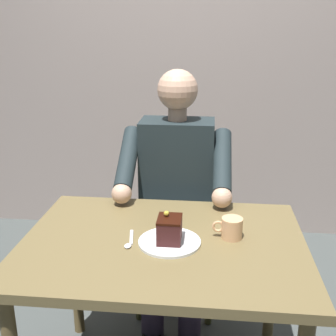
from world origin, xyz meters
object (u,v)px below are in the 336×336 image
Objects in this scene: seated_person at (176,196)px; cake_slice at (169,229)px; dining_table at (163,260)px; chair at (178,211)px; dessert_spoon at (129,242)px; coffee_cup at (231,228)px.

seated_person is 0.56m from cake_slice.
dining_table is 0.14m from cake_slice.
chair is 0.77m from dessert_spoon.
chair is 0.74m from coffee_cup.
dessert_spoon is (0.12, 0.74, 0.20)m from chair.
chair reaches higher than coffee_cup.
dining_table is 7.34× the size of dessert_spoon.
chair is 0.23m from seated_person.
chair reaches higher than cake_slice.
seated_person reaches higher than cake_slice.
seated_person is 11.18× the size of coffee_cup.
seated_person is 0.58m from dessert_spoon.
dining_table is at bearing 90.00° from chair.
cake_slice is (-0.03, 0.72, 0.25)m from chair.
dessert_spoon is at bearing 77.92° from seated_person.
coffee_cup is (-0.25, 0.48, 0.08)m from seated_person.
coffee_cup reaches higher than dining_table.
dessert_spoon reaches higher than dining_table.
cake_slice reaches higher than dessert_spoon.
cake_slice reaches higher than coffee_cup.
seated_person is at bearing -102.08° from dessert_spoon.
dessert_spoon is (0.37, 0.08, -0.04)m from coffee_cup.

